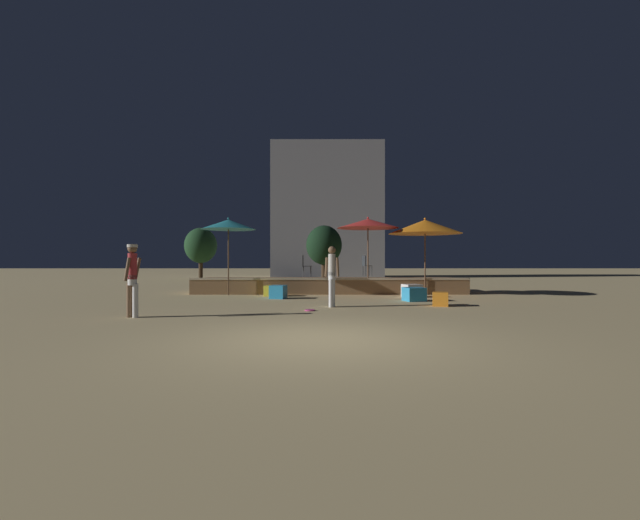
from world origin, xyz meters
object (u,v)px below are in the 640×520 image
at_px(cube_seat_1, 439,299).
at_px(person_1, 331,274).
at_px(cube_seat_4, 272,291).
at_px(frisbee_disc, 309,310).
at_px(person_0, 131,276).
at_px(cube_seat_3, 277,292).
at_px(cube_seat_2, 411,291).
at_px(bistro_chair_1, 364,264).
at_px(patio_umbrella_2, 367,224).
at_px(background_tree_0, 200,246).
at_px(patio_umbrella_0, 424,227).
at_px(patio_umbrella_1, 227,225).
at_px(cube_seat_0, 413,294).
at_px(background_tree_1, 323,245).
at_px(bistro_chair_0, 304,264).

relative_size(cube_seat_1, person_1, 0.31).
distance_m(cube_seat_4, frisbee_disc, 4.90).
bearing_deg(person_0, cube_seat_3, -104.62).
xyz_separation_m(cube_seat_2, bistro_chair_1, (-1.36, 3.22, 0.97)).
relative_size(patio_umbrella_2, person_1, 1.74).
distance_m(bistro_chair_1, background_tree_0, 14.66).
distance_m(patio_umbrella_2, cube_seat_3, 4.53).
distance_m(patio_umbrella_0, patio_umbrella_2, 2.22).
bearing_deg(background_tree_0, cube_seat_4, -64.11).
distance_m(cube_seat_2, person_1, 4.51).
relative_size(cube_seat_4, person_1, 0.38).
relative_size(patio_umbrella_1, cube_seat_0, 4.02).
relative_size(patio_umbrella_0, cube_seat_4, 4.54).
xyz_separation_m(person_0, bistro_chair_1, (6.46, 8.72, 0.21)).
height_order(cube_seat_3, frisbee_disc, cube_seat_3).
bearing_deg(background_tree_0, cube_seat_3, -64.78).
distance_m(person_0, bistro_chair_1, 10.86).
bearing_deg(person_0, background_tree_1, -93.89).
relative_size(patio_umbrella_0, cube_seat_2, 4.11).
bearing_deg(patio_umbrella_1, bistro_chair_0, 18.65).
bearing_deg(bistro_chair_0, bistro_chair_1, -67.01).
relative_size(patio_umbrella_1, cube_seat_4, 4.53).
bearing_deg(patio_umbrella_2, bistro_chair_1, 86.44).
bearing_deg(background_tree_1, background_tree_0, 141.53).
distance_m(cube_seat_1, person_0, 8.42).
bearing_deg(cube_seat_2, person_0, -144.85).
xyz_separation_m(cube_seat_3, background_tree_0, (-6.72, 14.27, 2.10)).
xyz_separation_m(cube_seat_1, person_1, (-3.21, -0.26, 0.76)).
xyz_separation_m(cube_seat_2, frisbee_disc, (-3.64, -4.20, -0.22)).
relative_size(bistro_chair_0, frisbee_disc, 3.31).
xyz_separation_m(bistro_chair_0, bistro_chair_1, (2.63, 1.39, 0.00)).
height_order(person_0, background_tree_1, background_tree_1).
xyz_separation_m(cube_seat_3, background_tree_1, (1.69, 7.59, 1.89)).
bearing_deg(cube_seat_1, patio_umbrella_2, 112.21).
bearing_deg(cube_seat_3, cube_seat_1, -25.79).
bearing_deg(cube_seat_4, frisbee_disc, -72.17).
relative_size(cube_seat_2, bistro_chair_0, 0.81).
bearing_deg(patio_umbrella_2, frisbee_disc, -112.13).
height_order(patio_umbrella_0, background_tree_0, background_tree_0).
height_order(patio_umbrella_1, cube_seat_4, patio_umbrella_1).
height_order(person_1, frisbee_disc, person_1).
bearing_deg(bistro_chair_1, cube_seat_3, 120.64).
relative_size(cube_seat_1, bistro_chair_1, 0.60).
distance_m(bistro_chair_0, background_tree_1, 5.33).
height_order(patio_umbrella_0, cube_seat_1, patio_umbrella_0).
height_order(cube_seat_0, person_0, person_0).
height_order(cube_seat_3, person_1, person_1).
bearing_deg(person_0, person_1, -138.42).
relative_size(patio_umbrella_2, frisbee_disc, 11.22).
bearing_deg(patio_umbrella_0, person_0, -142.68).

